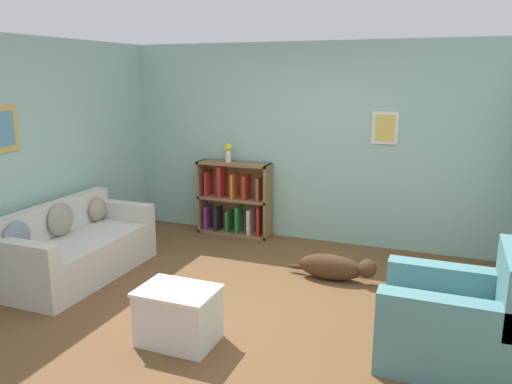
{
  "coord_description": "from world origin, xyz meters",
  "views": [
    {
      "loc": [
        1.76,
        -4.09,
        2.19
      ],
      "look_at": [
        0.0,
        0.4,
        1.05
      ],
      "focal_mm": 35.0,
      "sensor_mm": 36.0,
      "label": 1
    }
  ],
  "objects": [
    {
      "name": "bookshelf",
      "position": [
        -0.97,
        2.06,
        0.49
      ],
      "size": [
        1.03,
        0.28,
        1.02
      ],
      "color": "olive",
      "rests_on": "ground_plane"
    },
    {
      "name": "wall_left",
      "position": [
        -2.55,
        -0.0,
        1.3
      ],
      "size": [
        0.13,
        5.0,
        2.6
      ],
      "color": "#93BCB2",
      "rests_on": "ground_plane"
    },
    {
      "name": "dog",
      "position": [
        0.7,
        0.96,
        0.15
      ],
      "size": [
        1.0,
        0.25,
        0.28
      ],
      "color": "#472D19",
      "rests_on": "ground_plane"
    },
    {
      "name": "vase",
      "position": [
        -1.05,
        2.04,
        1.16
      ],
      "size": [
        0.1,
        0.1,
        0.26
      ],
      "color": "silver",
      "rests_on": "bookshelf"
    },
    {
      "name": "couch",
      "position": [
        -2.01,
        0.04,
        0.31
      ],
      "size": [
        0.84,
        1.75,
        0.81
      ],
      "color": "beige",
      "rests_on": "ground_plane"
    },
    {
      "name": "recliner_chair",
      "position": [
        1.92,
        -0.27,
        0.34
      ],
      "size": [
        1.02,
        0.85,
        0.95
      ],
      "color": "slate",
      "rests_on": "ground_plane"
    },
    {
      "name": "ground_plane",
      "position": [
        0.0,
        0.0,
        0.0
      ],
      "size": [
        14.0,
        14.0,
        0.0
      ],
      "primitive_type": "plane",
      "color": "brown"
    },
    {
      "name": "wall_back",
      "position": [
        0.0,
        2.25,
        1.3
      ],
      "size": [
        5.6,
        0.13,
        2.6
      ],
      "color": "#93BCB2",
      "rests_on": "ground_plane"
    },
    {
      "name": "coffee_table",
      "position": [
        -0.23,
        -0.8,
        0.25
      ],
      "size": [
        0.65,
        0.46,
        0.48
      ],
      "color": "silver",
      "rests_on": "ground_plane"
    }
  ]
}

